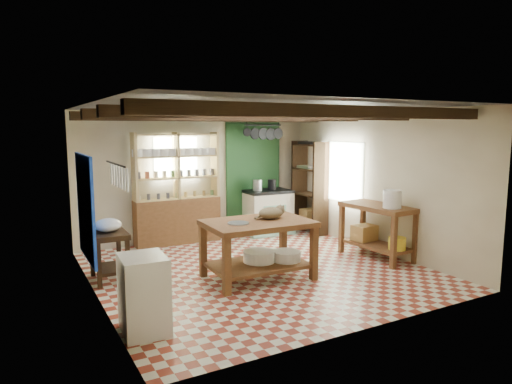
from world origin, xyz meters
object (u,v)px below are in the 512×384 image
stove (268,212)px  right_counter (377,231)px  prep_table (109,256)px  work_table (258,250)px  cat (271,213)px  white_cabinet (144,294)px

stove → right_counter: size_ratio=0.74×
stove → right_counter: (0.75, -2.54, -0.00)m
prep_table → right_counter: right_counter is taller
work_table → cat: (0.25, 0.04, 0.54)m
work_table → right_counter: 2.38m
stove → cat: cat is taller
stove → cat: (-1.38, -2.44, 0.50)m
work_table → right_counter: bearing=0.3°
work_table → right_counter: right_counter is taller
cat → white_cabinet: bearing=-163.6°
right_counter → prep_table: bearing=162.5°
prep_table → right_counter: bearing=-12.7°
work_table → prep_table: (-2.00, 1.00, -0.07)m
work_table → cat: cat is taller
prep_table → white_cabinet: white_cabinet is taller
prep_table → cat: cat is taller
work_table → right_counter: (2.38, -0.05, 0.03)m
right_counter → stove: bearing=102.5°
work_table → stove: bearing=58.3°
prep_table → cat: 2.53m
work_table → right_counter: size_ratio=1.19×
stove → white_cabinet: bearing=-134.1°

